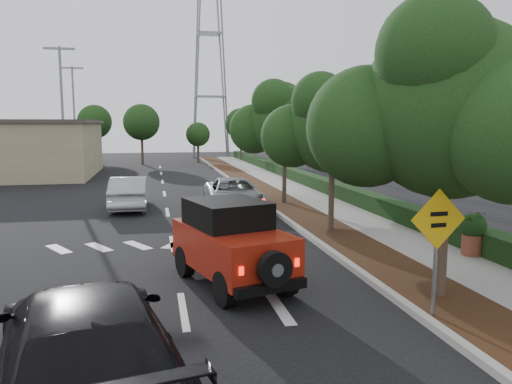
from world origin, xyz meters
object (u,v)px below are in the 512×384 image
object	(u,v)px
red_jeep	(229,242)
black_suv_oncoming	(86,344)
silver_suv_ahead	(234,195)
speed_hump_sign	(437,235)

from	to	relation	value
red_jeep	black_suv_oncoming	xyz separation A→B (m)	(-2.72, -4.79, -0.20)
silver_suv_ahead	red_jeep	bearing A→B (deg)	-98.14
black_suv_oncoming	speed_hump_sign	distance (m)	6.57
red_jeep	silver_suv_ahead	size ratio (longest dim) A/B	0.79
red_jeep	silver_suv_ahead	world-z (taller)	red_jeep
red_jeep	speed_hump_sign	bearing A→B (deg)	-58.17
red_jeep	speed_hump_sign	xyz separation A→B (m)	(3.59, -3.18, 0.70)
black_suv_oncoming	speed_hump_sign	xyz separation A→B (m)	(6.31, 1.61, 0.90)
silver_suv_ahead	black_suv_oncoming	bearing A→B (deg)	-105.06
red_jeep	silver_suv_ahead	xyz separation A→B (m)	(1.73, 10.13, -0.30)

